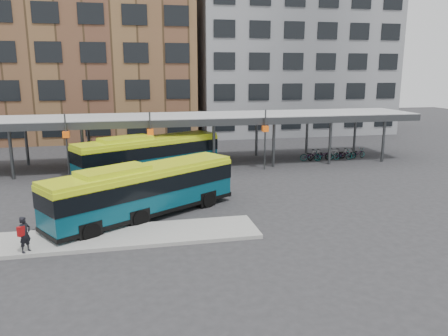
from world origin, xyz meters
TOP-DOWN VIEW (x-y plane):
  - ground at (0.00, 0.00)m, footprint 120.00×120.00m
  - boarding_island at (-5.50, -3.00)m, footprint 14.00×3.00m
  - canopy at (-0.06, 12.87)m, footprint 40.00×6.53m
  - building_brick at (-10.00, 32.00)m, footprint 26.00×14.00m
  - building_grey at (16.00, 32.00)m, footprint 24.00×14.00m
  - bus_front at (-3.89, -0.14)m, footprint 10.49×7.82m
  - bus_rear at (-3.18, 9.66)m, footprint 11.18×7.31m
  - pedestrian at (-9.08, -4.21)m, footprint 0.64×0.69m
  - bike_rack at (13.05, 12.14)m, footprint 6.61×1.46m

SIDE VIEW (x-z plane):
  - ground at x=0.00m, z-range 0.00..0.00m
  - boarding_island at x=-5.50m, z-range 0.00..0.18m
  - bike_rack at x=13.05m, z-range -0.04..1.00m
  - pedestrian at x=-9.08m, z-range 0.19..1.78m
  - bus_front at x=-3.89m, z-range 0.06..3.08m
  - bus_rear at x=-3.18m, z-range 0.06..3.19m
  - canopy at x=-0.06m, z-range 1.51..6.31m
  - building_grey at x=16.00m, z-range 0.00..20.00m
  - building_brick at x=-10.00m, z-range 0.00..22.00m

